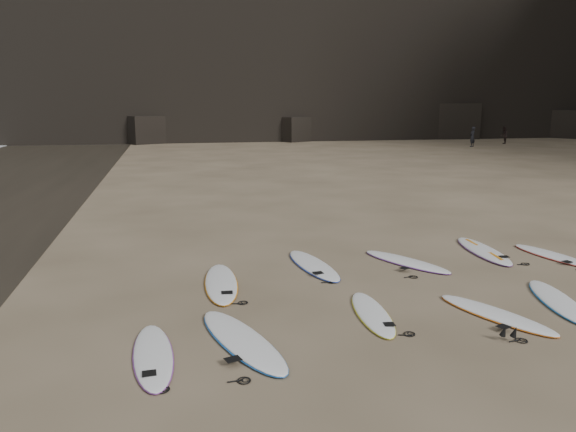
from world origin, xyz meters
name	(u,v)px	position (x,y,z in m)	size (l,w,h in m)	color
ground	(399,316)	(0.00, 0.00, 0.00)	(240.00, 240.00, 0.00)	#897559
surfboard_0	(153,355)	(-4.21, -0.76, 0.04)	(0.56, 2.34, 0.08)	white
surfboard_1	(242,339)	(-2.85, -0.52, 0.05)	(0.67, 2.78, 0.10)	white
surfboard_2	(372,313)	(-0.44, 0.14, 0.04)	(0.53, 2.22, 0.08)	white
surfboard_3	(496,314)	(1.67, -0.36, 0.04)	(0.57, 2.38, 0.09)	white
surfboard_4	(558,300)	(3.20, 0.00, 0.04)	(0.59, 2.46, 0.09)	white
surfboard_5	(221,283)	(-2.90, 2.40, 0.05)	(0.65, 2.69, 0.10)	white
surfboard_6	(313,265)	(-0.70, 3.25, 0.05)	(0.63, 2.65, 0.10)	white
surfboard_7	(406,261)	(1.50, 3.08, 0.04)	(0.59, 2.47, 0.09)	white
surfboard_8	(483,250)	(3.80, 3.58, 0.05)	(0.66, 2.75, 0.10)	white
surfboard_9	(553,255)	(5.22, 2.81, 0.04)	(0.57, 2.37, 0.09)	white
person_a	(472,137)	(21.46, 34.73, 0.84)	(0.61, 0.40, 1.68)	black
person_b	(504,135)	(25.94, 37.06, 0.79)	(0.76, 0.59, 1.57)	black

